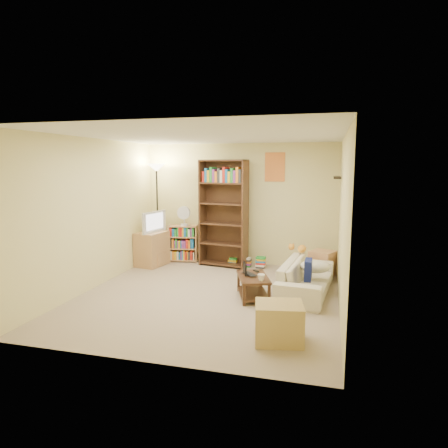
% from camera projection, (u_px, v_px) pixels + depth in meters
% --- Properties ---
extents(room, '(4.50, 4.54, 2.52)m').
position_uv_depth(room, '(208.00, 194.00, 6.13)').
color(room, tan).
rests_on(room, ground).
extents(sofa, '(1.92, 1.06, 0.52)m').
position_uv_depth(sofa, '(306.00, 278.00, 6.44)').
color(sofa, beige).
rests_on(sofa, ground).
extents(navy_pillow, '(0.10, 0.34, 0.31)m').
position_uv_depth(navy_pillow, '(308.00, 270.00, 6.02)').
color(navy_pillow, navy).
rests_on(navy_pillow, sofa).
extents(cream_blanket, '(0.48, 0.34, 0.20)m').
position_uv_depth(cream_blanket, '(315.00, 267.00, 6.41)').
color(cream_blanket, beige).
rests_on(cream_blanket, sofa).
extents(tabby_cat, '(0.41, 0.18, 0.14)m').
position_uv_depth(tabby_cat, '(300.00, 248.00, 7.10)').
color(tabby_cat, orange).
rests_on(tabby_cat, sofa).
extents(coffee_table, '(0.68, 0.89, 0.35)m').
position_uv_depth(coffee_table, '(253.00, 284.00, 6.22)').
color(coffee_table, '#47301B').
rests_on(coffee_table, ground).
extents(laptop, '(0.50, 0.50, 0.02)m').
position_uv_depth(laptop, '(252.00, 274.00, 6.26)').
color(laptop, black).
rests_on(laptop, coffee_table).
extents(laptop_screen, '(0.10, 0.25, 0.18)m').
position_uv_depth(laptop_screen, '(245.00, 268.00, 6.24)').
color(laptop_screen, white).
rests_on(laptop_screen, laptop).
extents(mug, '(0.11, 0.11, 0.10)m').
position_uv_depth(mug, '(261.00, 277.00, 5.94)').
color(mug, white).
rests_on(mug, coffee_table).
extents(tv_remote, '(0.12, 0.14, 0.02)m').
position_uv_depth(tv_remote, '(256.00, 271.00, 6.47)').
color(tv_remote, black).
rests_on(tv_remote, coffee_table).
extents(tv_stand, '(0.58, 0.73, 0.70)m').
position_uv_depth(tv_stand, '(152.00, 249.00, 8.23)').
color(tv_stand, tan).
rests_on(tv_stand, ground).
extents(television, '(0.79, 0.39, 0.43)m').
position_uv_depth(television, '(151.00, 222.00, 8.14)').
color(television, black).
rests_on(television, tv_stand).
extents(tall_bookshelf, '(1.02, 0.48, 2.17)m').
position_uv_depth(tall_bookshelf, '(223.00, 211.00, 8.06)').
color(tall_bookshelf, '#452B1A').
rests_on(tall_bookshelf, ground).
extents(short_bookshelf, '(0.64, 0.35, 0.78)m').
position_uv_depth(short_bookshelf, '(183.00, 243.00, 8.57)').
color(short_bookshelf, tan).
rests_on(short_bookshelf, ground).
extents(desk_fan, '(0.28, 0.16, 0.42)m').
position_uv_depth(desk_fan, '(184.00, 215.00, 8.42)').
color(desk_fan, silver).
rests_on(desk_fan, short_bookshelf).
extents(floor_lamp, '(0.35, 0.35, 2.08)m').
position_uv_depth(floor_lamp, '(157.00, 184.00, 8.30)').
color(floor_lamp, black).
rests_on(floor_lamp, ground).
extents(side_table, '(0.54, 0.54, 0.47)m').
position_uv_depth(side_table, '(322.00, 263.00, 7.49)').
color(side_table, tan).
rests_on(side_table, ground).
extents(end_cabinet, '(0.63, 0.55, 0.46)m').
position_uv_depth(end_cabinet, '(279.00, 323.00, 4.68)').
color(end_cabinet, tan).
rests_on(end_cabinet, ground).
extents(book_stacks, '(0.78, 0.22, 0.23)m').
position_uv_depth(book_stacks, '(248.00, 262.00, 8.13)').
color(book_stacks, red).
rests_on(book_stacks, ground).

